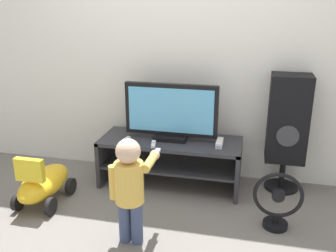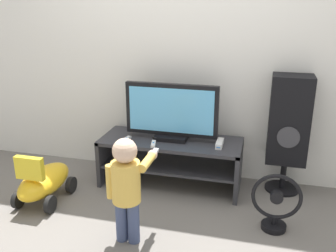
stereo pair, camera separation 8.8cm
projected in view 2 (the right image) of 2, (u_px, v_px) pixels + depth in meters
ground_plane at (164, 196)px, 3.23m from camera, size 16.00×16.00×0.00m
wall_back at (180, 36)px, 3.32m from camera, size 10.00×0.06×2.60m
tv_stand at (171, 154)px, 3.36m from camera, size 1.25×0.48×0.43m
television at (171, 113)px, 3.25m from camera, size 0.82×0.20×0.50m
game_console at (220, 144)px, 3.16m from camera, size 0.05×0.18×0.05m
remote_primary at (126, 139)px, 3.29m from camera, size 0.05×0.13×0.03m
remote_secondary at (153, 144)px, 3.19m from camera, size 0.06×0.13×0.03m
child at (127, 182)px, 2.50m from camera, size 0.29×0.44×0.77m
speaker_tower at (289, 122)px, 3.14m from camera, size 0.33×0.30×1.03m
floor_fan at (276, 205)px, 2.71m from camera, size 0.36×0.18×0.44m
ride_on_toy at (44, 181)px, 3.11m from camera, size 0.33×0.62×0.46m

